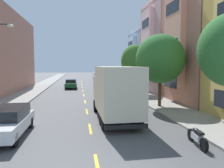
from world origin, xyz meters
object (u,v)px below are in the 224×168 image
object	(u,v)px
parked_wagon_champagne	(121,90)
parked_hatchback_burgundy	(101,78)
parked_motorcycle	(197,137)
moving_forest_sedan	(71,84)
street_tree_second	(160,59)
parked_wagon_white	(8,121)
parked_wagon_orange	(97,76)
street_tree_third	(134,61)
delivery_box_truck	(115,91)
parked_sedan_navy	(109,83)

from	to	relation	value
parked_wagon_champagne	parked_hatchback_burgundy	bearing A→B (deg)	89.85
parked_motorcycle	moving_forest_sedan	bearing A→B (deg)	103.61
street_tree_second	moving_forest_sedan	distance (m)	19.81
parked_wagon_white	parked_wagon_orange	bearing A→B (deg)	79.47
street_tree_second	street_tree_third	bearing A→B (deg)	90.00
delivery_box_truck	street_tree_second	bearing A→B (deg)	40.55
parked_wagon_champagne	parked_wagon_orange	bearing A→B (deg)	90.24
parked_sedan_navy	parked_motorcycle	distance (m)	27.87
parked_wagon_champagne	parked_motorcycle	distance (m)	16.86
street_tree_second	parked_sedan_navy	xyz separation A→B (m)	(-2.05, 18.50, -3.51)
moving_forest_sedan	parked_motorcycle	distance (m)	27.83
parked_wagon_orange	moving_forest_sedan	bearing A→B (deg)	-105.47
parked_wagon_orange	parked_hatchback_burgundy	xyz separation A→B (m)	(0.19, -7.27, -0.05)
parked_wagon_champagne	parked_motorcycle	xyz separation A→B (m)	(0.42, -16.85, -0.39)
street_tree_third	delivery_box_truck	world-z (taller)	street_tree_third
delivery_box_truck	parked_hatchback_burgundy	distance (m)	36.16
parked_motorcycle	parked_sedan_navy	bearing A→B (deg)	90.83
street_tree_third	delivery_box_truck	bearing A→B (deg)	-109.24
parked_motorcycle	delivery_box_truck	bearing A→B (deg)	118.50
street_tree_second	parked_wagon_orange	world-z (taller)	street_tree_second
moving_forest_sedan	parked_wagon_champagne	bearing A→B (deg)	-58.96
parked_hatchback_burgundy	street_tree_second	bearing A→B (deg)	-86.43
street_tree_third	parked_hatchback_burgundy	bearing A→B (deg)	95.00
delivery_box_truck	street_tree_third	bearing A→B (deg)	70.76
parked_hatchback_burgundy	parked_wagon_white	size ratio (longest dim) A/B	0.85
moving_forest_sedan	parked_motorcycle	bearing A→B (deg)	-76.39
street_tree_second	parked_wagon_champagne	bearing A→B (deg)	105.40
parked_sedan_navy	delivery_box_truck	bearing A→B (deg)	-96.47
parked_hatchback_burgundy	moving_forest_sedan	distance (m)	15.70
parked_hatchback_burgundy	street_tree_third	bearing A→B (deg)	-85.00
parked_wagon_champagne	parked_sedan_navy	xyz separation A→B (m)	(0.01, 11.01, -0.05)
parked_motorcycle	parked_wagon_orange	bearing A→B (deg)	90.64
street_tree_third	parked_hatchback_burgundy	size ratio (longest dim) A/B	1.53
delivery_box_truck	parked_wagon_orange	xyz separation A→B (m)	(2.40, 43.31, -1.21)
street_tree_third	parked_motorcycle	distance (m)	19.04
street_tree_third	parked_wagon_orange	xyz separation A→B (m)	(-2.20, 30.15, -3.39)
parked_wagon_white	parked_hatchback_burgundy	bearing A→B (deg)	77.28
parked_motorcycle	parked_hatchback_burgundy	bearing A→B (deg)	90.49
delivery_box_truck	moving_forest_sedan	world-z (taller)	delivery_box_truck
parked_hatchback_burgundy	parked_wagon_champagne	bearing A→B (deg)	-90.15
street_tree_second	delivery_box_truck	xyz separation A→B (m)	(-4.60, -3.93, -2.25)
parked_hatchback_burgundy	parked_sedan_navy	distance (m)	13.61
parked_sedan_navy	moving_forest_sedan	distance (m)	6.20
moving_forest_sedan	street_tree_second	bearing A→B (deg)	-65.13
parked_wagon_white	parked_motorcycle	distance (m)	9.51
parked_motorcycle	parked_wagon_champagne	bearing A→B (deg)	91.41
parked_wagon_champagne	moving_forest_sedan	distance (m)	11.90
parked_wagon_orange	parked_wagon_white	xyz separation A→B (m)	(-8.54, -45.96, 0.00)
parked_wagon_orange	delivery_box_truck	bearing A→B (deg)	-93.17
street_tree_third	parked_wagon_white	xyz separation A→B (m)	(-10.74, -15.81, -3.39)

